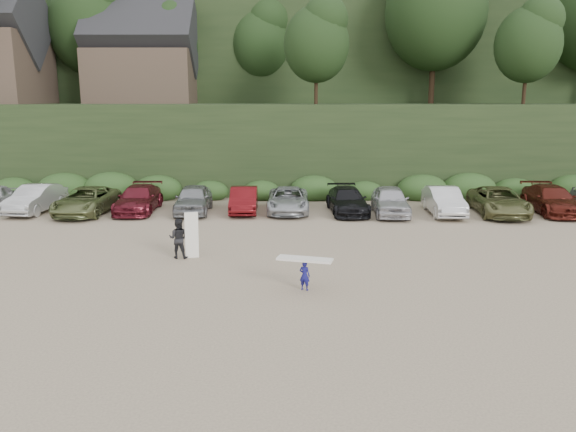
{
  "coord_description": "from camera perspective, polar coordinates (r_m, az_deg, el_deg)",
  "views": [
    {
      "loc": [
        -0.5,
        -21.25,
        6.4
      ],
      "look_at": [
        -0.59,
        3.0,
        1.3
      ],
      "focal_mm": 35.0,
      "sensor_mm": 36.0,
      "label": 1
    }
  ],
  "objects": [
    {
      "name": "parked_cars",
      "position": [
        31.84,
        3.5,
        1.65
      ],
      "size": [
        39.68,
        6.09,
        1.64
      ],
      "color": "silver",
      "rests_on": "ground"
    },
    {
      "name": "ground",
      "position": [
        22.2,
        1.51,
        -4.88
      ],
      "size": [
        120.0,
        120.0,
        0.0
      ],
      "primitive_type": "plane",
      "color": "tan",
      "rests_on": "ground"
    },
    {
      "name": "adult_surfer",
      "position": [
        23.22,
        -10.95,
        -2.22
      ],
      "size": [
        1.28,
        0.71,
        1.93
      ],
      "color": "black",
      "rests_on": "ground"
    },
    {
      "name": "hillside_backdrop",
      "position": [
        57.38,
        0.48,
        16.69
      ],
      "size": [
        90.0,
        41.5,
        28.0
      ],
      "color": "black",
      "rests_on": "ground"
    },
    {
      "name": "child_surfer",
      "position": [
        19.04,
        1.71,
        -5.34
      ],
      "size": [
        1.95,
        1.0,
        1.13
      ],
      "color": "navy",
      "rests_on": "ground"
    }
  ]
}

